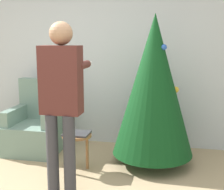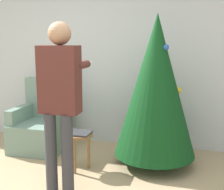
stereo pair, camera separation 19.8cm
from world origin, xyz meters
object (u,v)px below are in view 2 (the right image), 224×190
object	(u,v)px
christmas_tree	(156,86)
person_standing	(60,93)
side_stool	(78,140)
armchair	(42,126)

from	to	relation	value
christmas_tree	person_standing	bearing A→B (deg)	-131.03
person_standing	side_stool	bearing A→B (deg)	94.14
side_stool	christmas_tree	bearing A→B (deg)	23.98
person_standing	side_stool	xyz separation A→B (m)	(-0.04, 0.56, -0.67)
side_stool	person_standing	bearing A→B (deg)	-85.86
christmas_tree	side_stool	world-z (taller)	christmas_tree
christmas_tree	side_stool	distance (m)	1.15
armchair	person_standing	distance (m)	1.57
armchair	side_stool	bearing A→B (deg)	-36.15
armchair	person_standing	bearing A→B (deg)	-54.19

